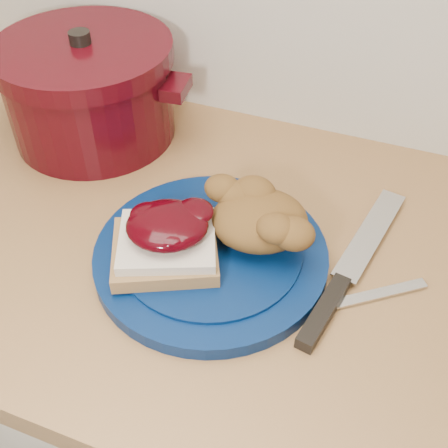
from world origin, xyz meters
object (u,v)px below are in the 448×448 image
(chef_knife, at_px, (338,289))
(butter_knife, at_px, (356,299))
(dutch_oven, at_px, (89,90))
(pepper_grinder, at_px, (28,83))
(plate, at_px, (211,255))

(chef_knife, bearing_deg, butter_knife, -88.49)
(dutch_oven, xyz_separation_m, pepper_grinder, (-0.11, -0.00, -0.01))
(plate, distance_m, pepper_grinder, 0.44)
(plate, xyz_separation_m, pepper_grinder, (-0.39, 0.20, 0.06))
(butter_knife, bearing_deg, dutch_oven, 120.18)
(plate, xyz_separation_m, dutch_oven, (-0.28, 0.20, 0.07))
(chef_knife, xyz_separation_m, pepper_grinder, (-0.55, 0.19, 0.06))
(butter_knife, relative_size, dutch_oven, 0.57)
(butter_knife, height_order, dutch_oven, dutch_oven)
(butter_knife, distance_m, dutch_oven, 0.51)
(plate, relative_size, chef_knife, 0.99)
(chef_knife, xyz_separation_m, dutch_oven, (-0.44, 0.19, 0.07))
(pepper_grinder, bearing_deg, chef_knife, -18.95)
(dutch_oven, bearing_deg, butter_knife, -22.80)
(chef_knife, xyz_separation_m, butter_knife, (0.02, -0.00, -0.00))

